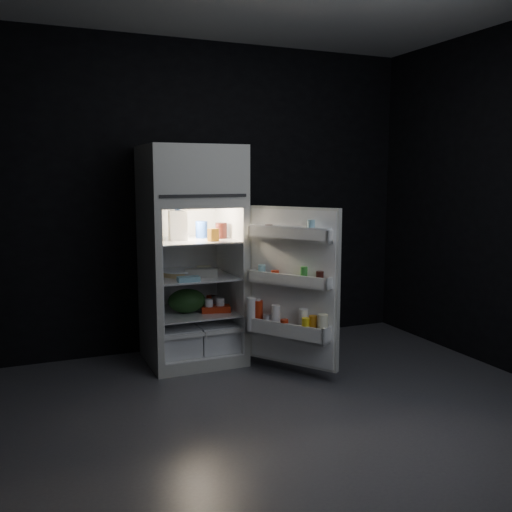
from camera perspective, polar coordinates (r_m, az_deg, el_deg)
name	(u,v)px	position (r m, az deg, el deg)	size (l,w,h in m)	color
floor	(281,415)	(3.85, 2.56, -15.57)	(4.00, 3.40, 0.00)	#4D4D52
wall_back	(200,197)	(5.12, -5.60, 5.86)	(4.00, 0.00, 2.70)	black
wall_front	(495,232)	(2.14, 22.83, 2.20)	(4.00, 0.00, 2.70)	black
refrigerator	(191,247)	(4.73, -6.55, 0.87)	(0.76, 0.71, 1.78)	silver
fridge_door	(291,290)	(4.35, 3.53, -3.40)	(0.56, 0.70, 1.22)	silver
milk_jug	(178,225)	(4.64, -7.84, 3.08)	(0.14, 0.14, 0.24)	white
mayo_jar	(202,230)	(4.77, -5.47, 2.65)	(0.10, 0.10, 0.14)	#214CB4
jam_jar	(221,231)	(4.73, -3.50, 2.56)	(0.10, 0.10, 0.13)	black
amber_bottle	(156,226)	(4.67, -9.92, 2.94)	(0.08, 0.08, 0.22)	gold
small_carton	(213,235)	(4.53, -4.31, 2.12)	(0.07, 0.06, 0.10)	#C27716
egg_carton	(201,273)	(4.64, -5.52, -1.68)	(0.26, 0.10, 0.07)	gray
pie	(179,273)	(4.73, -7.67, -1.72)	(0.28, 0.28, 0.04)	tan
flat_package	(188,279)	(4.46, -6.77, -2.30)	(0.17, 0.09, 0.04)	#81B7C8
wrapped_pkg	(204,269)	(4.88, -5.22, -1.31)	(0.12, 0.10, 0.05)	#F5F2C9
produce_bag	(187,301)	(4.72, -6.93, -4.47)	(0.31, 0.26, 0.20)	#193815
yogurt_tray	(216,309)	(4.74, -4.05, -5.29)	(0.24, 0.13, 0.05)	#B5290F
small_can_red	(211,301)	(4.94, -4.55, -4.49)	(0.07, 0.07, 0.09)	#B5290F
small_can_silver	(215,301)	(4.93, -4.15, -4.51)	(0.07, 0.07, 0.09)	white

